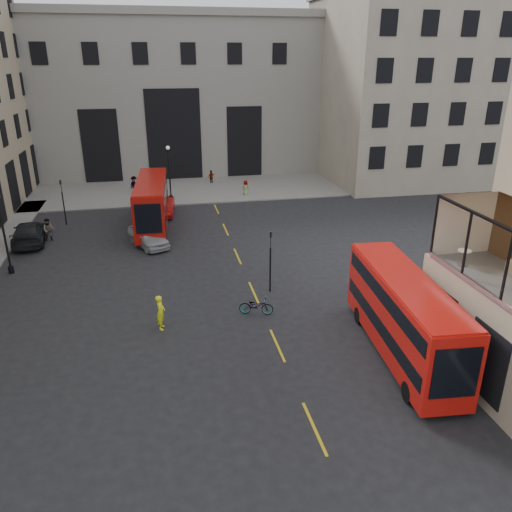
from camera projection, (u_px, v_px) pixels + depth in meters
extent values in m
plane|color=black|center=(364.00, 421.00, 19.38)|extent=(140.00, 140.00, 0.00)
cube|color=black|center=(487.00, 363.00, 19.55)|extent=(0.08, 9.20, 3.00)
cube|color=beige|center=(464.00, 224.00, 22.87)|extent=(3.00, 0.04, 2.90)
cube|color=slate|center=(500.00, 302.00, 18.55)|extent=(0.12, 10.00, 0.18)
cube|color=gray|center=(170.00, 95.00, 58.82)|extent=(34.00, 10.00, 18.00)
cube|color=gray|center=(165.00, 14.00, 55.63)|extent=(35.00, 10.60, 0.80)
cube|color=black|center=(174.00, 135.00, 55.72)|extent=(6.00, 0.12, 10.00)
cube|color=black|center=(101.00, 147.00, 54.63)|extent=(4.00, 0.12, 8.00)
cube|color=black|center=(245.00, 142.00, 57.55)|extent=(4.00, 0.12, 8.00)
cube|color=#ADA48C|center=(398.00, 87.00, 55.73)|extent=(16.00, 18.00, 20.00)
cube|color=slate|center=(170.00, 190.00, 52.85)|extent=(40.00, 12.00, 0.12)
cylinder|color=black|center=(270.00, 270.00, 29.60)|extent=(0.10, 0.10, 2.80)
imported|color=black|center=(271.00, 240.00, 28.90)|extent=(0.16, 0.20, 1.00)
cylinder|color=black|center=(64.00, 208.00, 41.61)|extent=(0.10, 0.10, 2.80)
imported|color=black|center=(61.00, 186.00, 40.90)|extent=(0.16, 0.20, 1.00)
cylinder|color=black|center=(5.00, 237.00, 31.73)|extent=(0.14, 0.14, 5.00)
cylinder|color=black|center=(11.00, 270.00, 32.57)|extent=(0.36, 0.36, 0.50)
cylinder|color=black|center=(170.00, 175.00, 48.31)|extent=(0.14, 0.14, 5.00)
cylinder|color=black|center=(171.00, 198.00, 49.14)|extent=(0.36, 0.36, 0.50)
sphere|color=silver|center=(168.00, 148.00, 47.32)|extent=(0.36, 0.36, 0.36)
cube|color=red|center=(403.00, 315.00, 23.00)|extent=(3.01, 9.94, 3.47)
cube|color=black|center=(402.00, 324.00, 23.18)|extent=(3.01, 9.41, 0.71)
cube|color=black|center=(406.00, 294.00, 22.60)|extent=(3.01, 9.41, 0.71)
cube|color=red|center=(408.00, 280.00, 22.35)|extent=(2.91, 9.73, 0.11)
cylinder|color=black|center=(359.00, 315.00, 26.39)|extent=(0.32, 0.91, 0.89)
cylinder|color=black|center=(395.00, 313.00, 26.61)|extent=(0.32, 0.91, 0.89)
cylinder|color=black|center=(408.00, 392.00, 20.35)|extent=(0.32, 0.91, 0.89)
cylinder|color=black|center=(454.00, 389.00, 20.56)|extent=(0.32, 0.91, 0.89)
cube|color=#A5120B|center=(152.00, 203.00, 40.45)|extent=(2.84, 10.16, 3.56)
cube|color=black|center=(152.00, 209.00, 40.64)|extent=(2.85, 9.61, 0.73)
cube|color=black|center=(151.00, 190.00, 40.05)|extent=(2.85, 9.61, 0.73)
cube|color=#A5120B|center=(150.00, 181.00, 39.78)|extent=(2.74, 9.95, 0.11)
cylinder|color=black|center=(144.00, 212.00, 43.90)|extent=(0.31, 0.93, 0.91)
cylinder|color=black|center=(167.00, 211.00, 44.17)|extent=(0.31, 0.93, 0.91)
cylinder|color=black|center=(138.00, 238.00, 37.72)|extent=(0.31, 0.93, 0.91)
cylinder|color=black|center=(165.00, 236.00, 37.98)|extent=(0.31, 0.93, 0.91)
imported|color=#AAAEB2|center=(148.00, 236.00, 37.12)|extent=(3.47, 4.80, 1.52)
imported|color=#9D0B09|center=(165.00, 207.00, 44.58)|extent=(1.87, 4.40, 1.41)
imported|color=black|center=(29.00, 233.00, 37.73)|extent=(2.83, 5.73, 1.60)
imported|color=gray|center=(256.00, 306.00, 27.30)|extent=(1.98, 1.16, 0.98)
imported|color=#F1FF1A|center=(161.00, 312.00, 25.67)|extent=(0.54, 0.74, 1.88)
imported|color=gray|center=(49.00, 230.00, 38.08)|extent=(0.86, 0.68, 1.77)
imported|color=gray|center=(134.00, 185.00, 51.55)|extent=(1.19, 1.30, 1.76)
imported|color=gray|center=(211.00, 177.00, 55.27)|extent=(0.94, 0.83, 1.53)
imported|color=gray|center=(246.00, 188.00, 50.55)|extent=(0.90, 0.89, 1.57)
cylinder|color=white|center=(465.00, 251.00, 21.76)|extent=(0.58, 0.58, 0.04)
cylinder|color=slate|center=(463.00, 258.00, 21.89)|extent=(0.08, 0.08, 0.67)
cylinder|color=slate|center=(462.00, 265.00, 22.01)|extent=(0.42, 0.42, 0.03)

